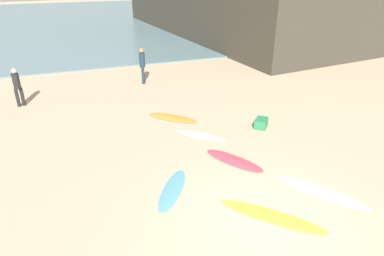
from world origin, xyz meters
TOP-DOWN VIEW (x-y plane):
  - ground_plane at (0.00, 0.00)m, footprint 120.00×120.00m
  - ocean_water at (0.00, 34.55)m, footprint 120.00×40.00m
  - surfboard_0 at (-0.18, 6.54)m, footprint 1.89×1.81m
  - surfboard_1 at (0.28, 4.73)m, footprint 1.74×1.79m
  - surfboard_2 at (-1.56, 2.05)m, footprint 1.45×1.89m
  - surfboard_3 at (0.65, 2.84)m, footprint 1.49×2.01m
  - surfboard_4 at (0.36, 0.22)m, footprint 2.11×2.21m
  - surfboard_5 at (2.09, 0.58)m, footprint 1.85×2.39m
  - beachgoer_near at (-5.85, 10.02)m, footprint 0.36×0.36m
  - beachgoer_far at (-0.29, 11.25)m, footprint 0.34×0.34m
  - beach_cooler at (2.67, 4.68)m, footprint 0.69×0.70m

SIDE VIEW (x-z plane):
  - ground_plane at x=0.00m, z-range 0.00..0.00m
  - surfboard_5 at x=2.09m, z-range 0.00..0.06m
  - surfboard_2 at x=-1.56m, z-range 0.00..0.06m
  - surfboard_0 at x=-0.18m, z-range 0.00..0.07m
  - surfboard_4 at x=0.36m, z-range 0.00..0.07m
  - surfboard_3 at x=0.65m, z-range 0.00..0.07m
  - surfboard_1 at x=0.28m, z-range 0.00..0.08m
  - ocean_water at x=0.00m, z-range 0.00..0.08m
  - beach_cooler at x=2.67m, z-range 0.00..0.34m
  - beachgoer_near at x=-5.85m, z-range 0.09..1.72m
  - beachgoer_far at x=-0.29m, z-range 0.11..1.88m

